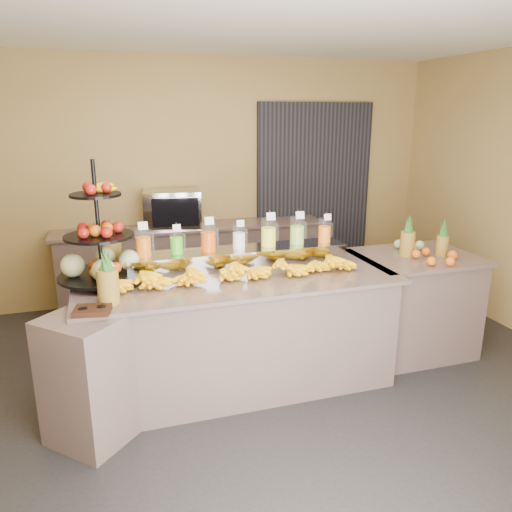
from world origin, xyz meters
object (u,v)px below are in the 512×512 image
pitcher_tray (239,257)px  banana_heap (239,269)px  fruit_stand (107,252)px  oven_warmer (172,209)px  right_fruit_pile (429,251)px  condiment_caddy (92,310)px

pitcher_tray → banana_heap: bearing=-106.1°
fruit_stand → oven_warmer: 1.91m
banana_heap → right_fruit_pile: size_ratio=5.02×
banana_heap → right_fruit_pile: (1.75, 0.02, -0.00)m
fruit_stand → condiment_caddy: size_ratio=4.05×
fruit_stand → oven_warmer: bearing=50.7°
condiment_caddy → right_fruit_pile: 2.88m
banana_heap → condiment_caddy: bearing=-160.2°
banana_heap → fruit_stand: 1.01m
condiment_caddy → fruit_stand: bearing=78.9°
condiment_caddy → right_fruit_pile: bearing=8.3°
fruit_stand → condiment_caddy: 0.67m
right_fruit_pile → oven_warmer: oven_warmer is taller
oven_warmer → right_fruit_pile: bearing=-37.4°
condiment_caddy → right_fruit_pile: size_ratio=0.55×
fruit_stand → right_fruit_pile: size_ratio=2.22×
condiment_caddy → oven_warmer: oven_warmer is taller
pitcher_tray → fruit_stand: bearing=-175.6°
banana_heap → oven_warmer: size_ratio=3.35×
fruit_stand → pitcher_tray: bearing=-11.8°
condiment_caddy → oven_warmer: 2.54m
pitcher_tray → oven_warmer: bearing=100.5°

